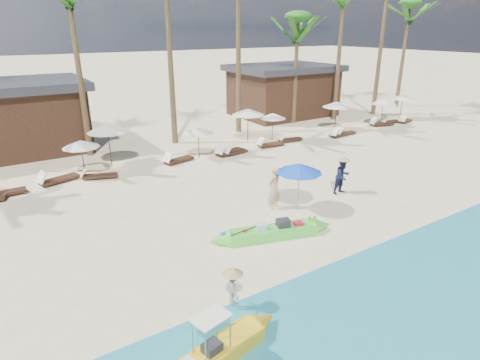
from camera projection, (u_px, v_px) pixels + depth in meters
ground at (274, 236)px, 14.99m from camera, size 240.00×240.00×0.00m
wet_sand_strip at (383, 311)px, 11.04m from camera, size 240.00×4.50×0.01m
green_canoe at (272, 232)px, 14.83m from camera, size 5.24×1.81×0.68m
tourist at (274, 188)px, 17.00m from camera, size 0.80×0.65×1.89m
vendor_green at (343, 176)px, 18.60m from camera, size 0.83×0.65×1.68m
vendor_yellow at (233, 288)px, 10.90m from camera, size 0.52×0.72×1.01m
blue_umbrella at (299, 168)px, 16.52m from camera, size 1.94×1.94×2.08m
resort_parasol_4 at (81, 144)px, 20.43m from camera, size 1.89×1.89×1.94m
lounger_4_left at (1, 192)px, 18.40m from camera, size 1.91×0.64×0.64m
lounger_4_right at (56, 179)px, 20.01m from camera, size 2.10×1.16×0.68m
resort_parasol_5 at (107, 128)px, 22.07m from camera, size 2.28×2.28×2.35m
lounger_5_left at (97, 175)px, 20.61m from camera, size 1.87×1.12×0.61m
resort_parasol_6 at (198, 130)px, 23.41m from camera, size 1.82×1.82×1.87m
lounger_6_left at (177, 159)px, 23.02m from camera, size 1.96×0.96×0.64m
lounger_6_right at (234, 152)px, 24.55m from camera, size 1.68×0.70×0.56m
resort_parasol_7 at (248, 112)px, 26.64m from camera, size 2.21×2.21×2.28m
lounger_7_left at (228, 151)px, 24.49m from camera, size 2.08×1.08×0.68m
lounger_7_right at (269, 144)px, 26.10m from camera, size 1.90×0.74×0.63m
resort_parasol_8 at (273, 116)px, 27.18m from camera, size 1.82×1.82×1.88m
lounger_8_left at (289, 139)px, 27.27m from camera, size 1.78×0.73×0.59m
resort_parasol_9 at (337, 104)px, 29.84m from camera, size 2.08×2.08×2.14m
lounger_9_left at (338, 134)px, 28.56m from camera, size 1.99×1.00×0.65m
lounger_9_right at (344, 133)px, 28.88m from camera, size 1.76×0.57×0.59m
resort_parasol_10 at (383, 102)px, 31.30m from camera, size 2.02×2.02×2.08m
lounger_10_left at (381, 123)px, 31.59m from camera, size 1.99×1.13×0.65m
lounger_10_right at (389, 121)px, 32.41m from camera, size 1.82×0.65×0.61m
resort_parasol_11 at (403, 97)px, 33.43m from camera, size 2.04×2.04×2.10m
lounger_11_left at (405, 120)px, 32.73m from camera, size 1.73×0.86×0.56m
palm_3 at (69, 2)px, 21.52m from camera, size 2.08×2.08×10.52m
palm_6 at (298, 31)px, 30.35m from camera, size 2.08×2.08×8.51m
palm_7 at (343, 4)px, 30.85m from camera, size 2.08×2.08×11.08m
palm_9 at (408, 19)px, 36.89m from camera, size 2.08×2.08×9.82m
pavilion_east at (283, 90)px, 35.01m from camera, size 8.80×6.60×4.30m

